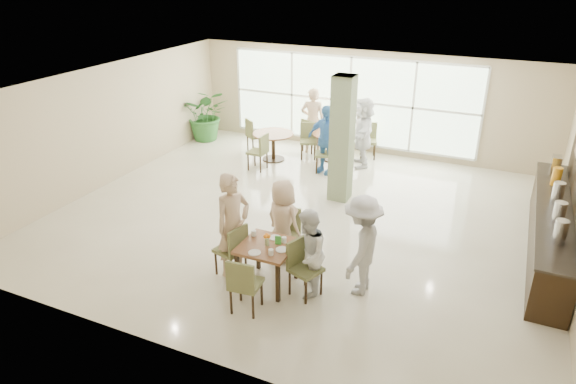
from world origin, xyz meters
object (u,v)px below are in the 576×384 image
at_px(round_table_left, 273,139).
at_px(buffet_counter, 552,226).
at_px(main_table, 267,251).
at_px(teen_right, 307,254).
at_px(teen_standing, 362,246).
at_px(adult_standing, 313,121).
at_px(round_table_right, 335,139).
at_px(teen_left, 233,225).
at_px(adult_b, 363,132).
at_px(potted_plant, 207,114).
at_px(adult_a, 326,139).
at_px(teen_far, 283,221).

height_order(round_table_left, buffet_counter, buffet_counter).
xyz_separation_m(main_table, teen_right, (0.69, 0.04, 0.10)).
distance_m(teen_standing, adult_standing, 6.67).
xyz_separation_m(round_table_left, round_table_right, (1.51, 0.68, 0.02)).
height_order(teen_left, adult_standing, teen_left).
bearing_deg(adult_b, round_table_right, -116.16).
xyz_separation_m(buffet_counter, potted_plant, (-9.31, 3.02, 0.23)).
xyz_separation_m(teen_standing, adult_a, (-2.34, 4.61, 0.03)).
bearing_deg(round_table_right, adult_b, -6.62).
height_order(teen_standing, adult_a, adult_a).
height_order(main_table, buffet_counter, buffet_counter).
relative_size(round_table_right, teen_left, 0.66).
height_order(teen_right, adult_b, adult_b).
distance_m(main_table, adult_standing, 6.56).
bearing_deg(round_table_right, adult_standing, 158.97).
bearing_deg(teen_left, round_table_left, 41.42).
distance_m(round_table_right, potted_plant, 4.06).
xyz_separation_m(round_table_left, buffet_counter, (6.75, -2.30, -0.02)).
bearing_deg(adult_a, teen_far, -66.98).
bearing_deg(teen_left, teen_far, -13.88).
height_order(potted_plant, teen_right, potted_plant).
height_order(teen_left, teen_right, teen_left).
relative_size(buffet_counter, adult_b, 2.59).
bearing_deg(teen_left, teen_standing, -57.59).
xyz_separation_m(main_table, adult_standing, (-1.75, 6.32, 0.27)).
bearing_deg(teen_standing, round_table_right, -155.76).
bearing_deg(round_table_right, teen_far, -80.43).
distance_m(teen_standing, adult_a, 5.17).
xyz_separation_m(main_table, potted_plant, (-5.04, 6.06, 0.14)).
relative_size(round_table_left, teen_right, 0.74).
bearing_deg(main_table, teen_left, 173.08).
bearing_deg(round_table_left, round_table_right, 24.32).
bearing_deg(adult_b, adult_standing, -123.50).
distance_m(teen_left, adult_standing, 6.33).
relative_size(teen_far, teen_right, 1.03).
bearing_deg(buffet_counter, teen_standing, -137.48).
relative_size(teen_standing, adult_b, 0.93).
bearing_deg(buffet_counter, teen_far, -153.36).
height_order(main_table, potted_plant, potted_plant).
bearing_deg(round_table_right, teen_standing, -66.41).
relative_size(teen_left, adult_standing, 1.00).
height_order(buffet_counter, teen_right, buffet_counter).
distance_m(buffet_counter, potted_plant, 9.78).
bearing_deg(round_table_left, buffet_counter, -18.79).
bearing_deg(adult_b, teen_right, -10.95).
distance_m(round_table_right, teen_far, 5.25).
relative_size(teen_right, adult_a, 0.85).
bearing_deg(adult_a, teen_left, -74.93).
distance_m(round_table_left, teen_far, 5.09).
bearing_deg(potted_plant, teen_right, -46.38).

